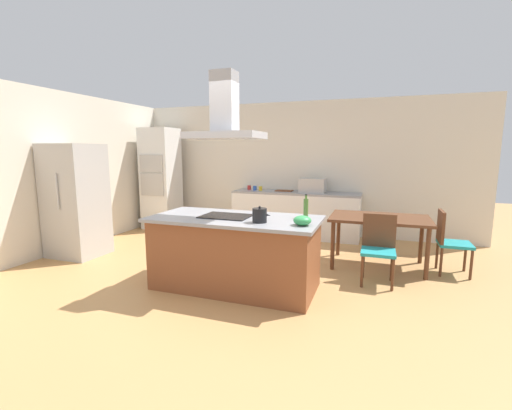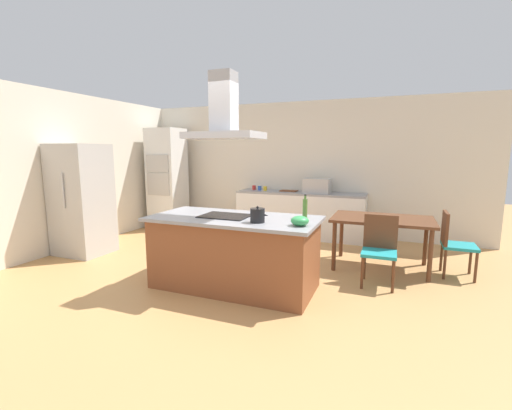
{
  "view_description": "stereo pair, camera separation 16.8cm",
  "coord_description": "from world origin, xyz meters",
  "px_view_note": "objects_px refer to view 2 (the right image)",
  "views": [
    {
      "loc": [
        1.64,
        -3.85,
        1.7
      ],
      "look_at": [
        0.13,
        0.4,
        1.0
      ],
      "focal_mm": 24.22,
      "sensor_mm": 36.0,
      "label": 1
    },
    {
      "loc": [
        1.8,
        -3.79,
        1.7
      ],
      "look_at": [
        0.13,
        0.4,
        1.0
      ],
      "focal_mm": 24.22,
      "sensor_mm": 36.0,
      "label": 2
    }
  ],
  "objects_px": {
    "coffee_mug_red": "(254,187)",
    "cutting_board": "(289,191)",
    "range_hood": "(224,117)",
    "cooktop": "(225,216)",
    "chair_facing_island": "(380,245)",
    "mixing_bowl": "(300,221)",
    "countertop_microwave": "(317,186)",
    "coffee_mug_blue": "(260,188)",
    "refrigerator": "(82,200)",
    "coffee_mug_yellow": "(265,188)",
    "olive_oil_bottle": "(305,208)",
    "wall_oven_stack": "(167,178)",
    "dining_table": "(382,223)",
    "tea_kettle": "(258,215)",
    "chair_at_right_end": "(453,240)"
  },
  "relations": [
    {
      "from": "dining_table",
      "to": "chair_facing_island",
      "type": "distance_m",
      "value": 0.68
    },
    {
      "from": "cooktop",
      "to": "chair_facing_island",
      "type": "bearing_deg",
      "value": 23.55
    },
    {
      "from": "countertop_microwave",
      "to": "coffee_mug_blue",
      "type": "xyz_separation_m",
      "value": [
        -1.2,
        0.0,
        -0.09
      ]
    },
    {
      "from": "cooktop",
      "to": "cutting_board",
      "type": "bearing_deg",
      "value": 90.73
    },
    {
      "from": "mixing_bowl",
      "to": "coffee_mug_blue",
      "type": "relative_size",
      "value": 2.19
    },
    {
      "from": "coffee_mug_red",
      "to": "cooktop",
      "type": "bearing_deg",
      "value": -74.71
    },
    {
      "from": "olive_oil_bottle",
      "to": "wall_oven_stack",
      "type": "xyz_separation_m",
      "value": [
        -3.73,
        2.38,
        0.08
      ]
    },
    {
      "from": "chair_facing_island",
      "to": "tea_kettle",
      "type": "bearing_deg",
      "value": -142.92
    },
    {
      "from": "refrigerator",
      "to": "mixing_bowl",
      "type": "bearing_deg",
      "value": -8.73
    },
    {
      "from": "cutting_board",
      "to": "dining_table",
      "type": "relative_size",
      "value": 0.24
    },
    {
      "from": "refrigerator",
      "to": "chair_at_right_end",
      "type": "distance_m",
      "value": 5.7
    },
    {
      "from": "coffee_mug_yellow",
      "to": "refrigerator",
      "type": "bearing_deg",
      "value": -133.57
    },
    {
      "from": "countertop_microwave",
      "to": "chair_facing_island",
      "type": "bearing_deg",
      "value": -58.99
    },
    {
      "from": "refrigerator",
      "to": "chair_at_right_end",
      "type": "bearing_deg",
      "value": 10.65
    },
    {
      "from": "coffee_mug_blue",
      "to": "cutting_board",
      "type": "distance_m",
      "value": 0.62
    },
    {
      "from": "wall_oven_stack",
      "to": "coffee_mug_blue",
      "type": "bearing_deg",
      "value": 6.28
    },
    {
      "from": "tea_kettle",
      "to": "cutting_board",
      "type": "distance_m",
      "value": 3.17
    },
    {
      "from": "chair_facing_island",
      "to": "range_hood",
      "type": "xyz_separation_m",
      "value": [
        -1.81,
        -0.79,
        1.59
      ]
    },
    {
      "from": "cutting_board",
      "to": "range_hood",
      "type": "distance_m",
      "value": 3.16
    },
    {
      "from": "mixing_bowl",
      "to": "countertop_microwave",
      "type": "bearing_deg",
      "value": 98.37
    },
    {
      "from": "cooktop",
      "to": "coffee_mug_yellow",
      "type": "xyz_separation_m",
      "value": [
        -0.52,
        2.86,
        0.04
      ]
    },
    {
      "from": "refrigerator",
      "to": "range_hood",
      "type": "bearing_deg",
      "value": -8.02
    },
    {
      "from": "coffee_mug_blue",
      "to": "dining_table",
      "type": "height_order",
      "value": "coffee_mug_blue"
    },
    {
      "from": "cutting_board",
      "to": "wall_oven_stack",
      "type": "height_order",
      "value": "wall_oven_stack"
    },
    {
      "from": "dining_table",
      "to": "range_hood",
      "type": "bearing_deg",
      "value": -141.2
    },
    {
      "from": "coffee_mug_blue",
      "to": "refrigerator",
      "type": "bearing_deg",
      "value": -131.72
    },
    {
      "from": "chair_facing_island",
      "to": "mixing_bowl",
      "type": "bearing_deg",
      "value": -129.48
    },
    {
      "from": "mixing_bowl",
      "to": "coffee_mug_yellow",
      "type": "bearing_deg",
      "value": 116.56
    },
    {
      "from": "cooktop",
      "to": "coffee_mug_red",
      "type": "bearing_deg",
      "value": 105.29
    },
    {
      "from": "countertop_microwave",
      "to": "refrigerator",
      "type": "distance_m",
      "value": 4.22
    },
    {
      "from": "mixing_bowl",
      "to": "chair_at_right_end",
      "type": "distance_m",
      "value": 2.42
    },
    {
      "from": "mixing_bowl",
      "to": "range_hood",
      "type": "relative_size",
      "value": 0.22
    },
    {
      "from": "countertop_microwave",
      "to": "range_hood",
      "type": "height_order",
      "value": "range_hood"
    },
    {
      "from": "coffee_mug_red",
      "to": "range_hood",
      "type": "bearing_deg",
      "value": -74.71
    },
    {
      "from": "dining_table",
      "to": "range_hood",
      "type": "height_order",
      "value": "range_hood"
    },
    {
      "from": "coffee_mug_red",
      "to": "cutting_board",
      "type": "relative_size",
      "value": 0.26
    },
    {
      "from": "chair_at_right_end",
      "to": "range_hood",
      "type": "xyz_separation_m",
      "value": [
        -2.72,
        -1.45,
        1.59
      ]
    },
    {
      "from": "refrigerator",
      "to": "dining_table",
      "type": "height_order",
      "value": "refrigerator"
    },
    {
      "from": "cooktop",
      "to": "coffee_mug_red",
      "type": "xyz_separation_m",
      "value": [
        -0.81,
        2.95,
        0.04
      ]
    },
    {
      "from": "coffee_mug_blue",
      "to": "refrigerator",
      "type": "distance_m",
      "value": 3.32
    },
    {
      "from": "coffee_mug_yellow",
      "to": "range_hood",
      "type": "relative_size",
      "value": 0.1
    },
    {
      "from": "cutting_board",
      "to": "wall_oven_stack",
      "type": "xyz_separation_m",
      "value": [
        -2.74,
        -0.28,
        0.19
      ]
    },
    {
      "from": "cooktop",
      "to": "wall_oven_stack",
      "type": "xyz_separation_m",
      "value": [
        -2.78,
        2.65,
        0.2
      ]
    },
    {
      "from": "coffee_mug_red",
      "to": "chair_at_right_end",
      "type": "distance_m",
      "value": 3.86
    },
    {
      "from": "cooktop",
      "to": "mixing_bowl",
      "type": "relative_size",
      "value": 3.04
    },
    {
      "from": "countertop_microwave",
      "to": "coffee_mug_blue",
      "type": "bearing_deg",
      "value": 179.97
    },
    {
      "from": "coffee_mug_blue",
      "to": "refrigerator",
      "type": "xyz_separation_m",
      "value": [
        -2.21,
        -2.48,
        -0.03
      ]
    },
    {
      "from": "mixing_bowl",
      "to": "countertop_microwave",
      "type": "height_order",
      "value": "countertop_microwave"
    },
    {
      "from": "cooktop",
      "to": "coffee_mug_blue",
      "type": "xyz_separation_m",
      "value": [
        -0.65,
        2.88,
        0.04
      ]
    },
    {
      "from": "olive_oil_bottle",
      "to": "countertop_microwave",
      "type": "bearing_deg",
      "value": 98.63
    }
  ]
}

